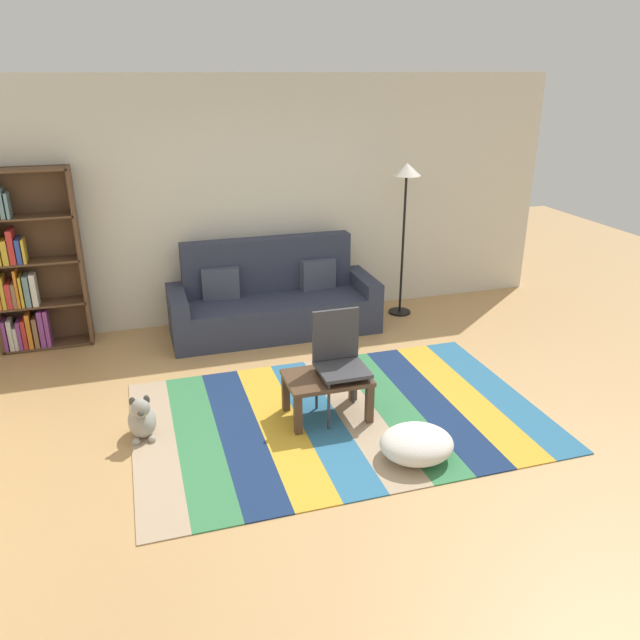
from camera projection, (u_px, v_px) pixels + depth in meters
name	position (u px, v px, depth m)	size (l,w,h in m)	color
ground_plane	(342.00, 416.00, 5.28)	(14.00, 14.00, 0.00)	tan
back_wall	(270.00, 201.00, 7.04)	(6.80, 0.10, 2.70)	silver
rug	(339.00, 416.00, 5.27)	(3.37, 2.19, 0.01)	tan
couch	(273.00, 301.00, 6.92)	(2.26, 0.80, 1.00)	#2D3347
bookshelf	(25.00, 270.00, 6.30)	(0.90, 0.28, 1.85)	brown
coffee_table	(327.00, 384.00, 5.16)	(0.69, 0.47, 0.37)	#513826
pouf	(417.00, 444.00, 4.66)	(0.56, 0.51, 0.23)	white
dog	(142.00, 419.00, 4.93)	(0.22, 0.35, 0.40)	#9E998E
standing_lamp	(406.00, 189.00, 6.97)	(0.32, 0.32, 1.77)	black
tv_remote	(323.00, 375.00, 5.12)	(0.04, 0.15, 0.02)	black
folding_chair	(339.00, 355.00, 5.16)	(0.40, 0.40, 0.90)	#38383D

